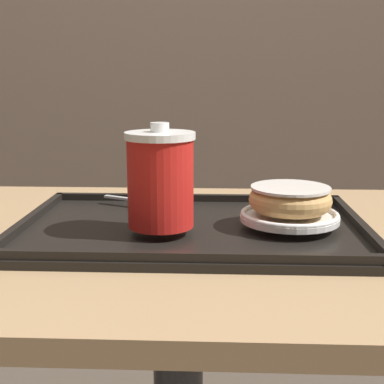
# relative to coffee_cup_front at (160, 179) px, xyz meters

# --- Properties ---
(cafe_table) EXTENTS (0.87, 0.68, 0.71)m
(cafe_table) POSITION_rel_coffee_cup_front_xyz_m (0.02, 0.04, -0.26)
(cafe_table) COLOR tan
(cafe_table) RESTS_ON ground_plane
(serving_tray) EXTENTS (0.52, 0.34, 0.02)m
(serving_tray) POSITION_rel_coffee_cup_front_xyz_m (0.04, 0.05, -0.09)
(serving_tray) COLOR black
(serving_tray) RESTS_ON cafe_table
(coffee_cup_front) EXTENTS (0.10, 0.10, 0.15)m
(coffee_cup_front) POSITION_rel_coffee_cup_front_xyz_m (0.00, 0.00, 0.00)
(coffee_cup_front) COLOR red
(coffee_cup_front) RESTS_ON serving_tray
(plate_with_chocolate_donut) EXTENTS (0.15, 0.15, 0.01)m
(plate_with_chocolate_donut) POSITION_rel_coffee_cup_front_xyz_m (0.19, 0.04, -0.06)
(plate_with_chocolate_donut) COLOR white
(plate_with_chocolate_donut) RESTS_ON serving_tray
(donut_chocolate_glazed) EXTENTS (0.12, 0.12, 0.04)m
(donut_chocolate_glazed) POSITION_rel_coffee_cup_front_xyz_m (0.19, 0.04, -0.04)
(donut_chocolate_glazed) COLOR tan
(donut_chocolate_glazed) RESTS_ON plate_with_chocolate_donut
(spoon) EXTENTS (0.16, 0.08, 0.01)m
(spoon) POSITION_rel_coffee_cup_front_xyz_m (-0.01, 0.13, -0.06)
(spoon) COLOR silver
(spoon) RESTS_ON serving_tray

